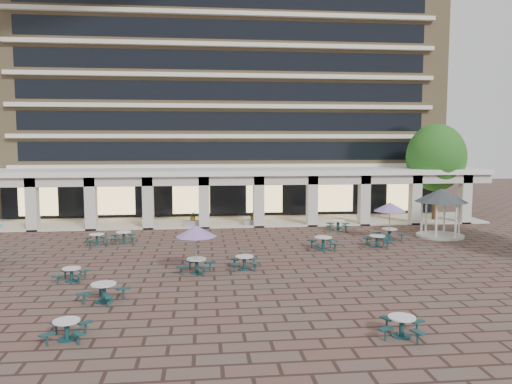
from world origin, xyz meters
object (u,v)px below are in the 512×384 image
picnic_table_0 (67,328)px  picnic_table_3 (402,325)px  planter_left (193,220)px  gazebo (441,201)px  planter_right (253,220)px  picnic_table_1 (104,291)px

picnic_table_0 → picnic_table_3: (11.19, -0.92, 0.01)m
picnic_table_3 → planter_left: bearing=130.6°
picnic_table_0 → gazebo: size_ratio=0.42×
picnic_table_3 → planter_right: 23.18m
planter_right → planter_left: bearing=-180.0°
picnic_table_1 → gazebo: (20.52, 12.19, 2.06)m
picnic_table_0 → picnic_table_1: bearing=84.1°
picnic_table_0 → picnic_table_1: picnic_table_1 is taller
picnic_table_0 → planter_right: (8.45, 22.10, 0.08)m
picnic_table_1 → planter_right: (8.01, 18.15, 0.02)m
gazebo → planter_left: (-17.20, 5.96, -2.02)m
picnic_table_3 → gazebo: 19.77m
picnic_table_0 → gazebo: 26.54m
picnic_table_0 → picnic_table_1: 3.97m
planter_left → picnic_table_1: bearing=-100.4°
gazebo → planter_right: gazebo is taller
gazebo → planter_left: bearing=160.9°
picnic_table_0 → gazebo: bearing=38.1°
gazebo → planter_left: gazebo is taller
gazebo → planter_right: size_ratio=2.40×
picnic_table_1 → planter_right: planter_right is taller
planter_left → planter_right: (4.69, 0.00, -0.03)m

